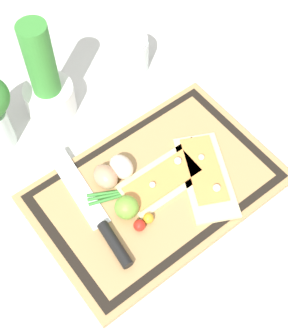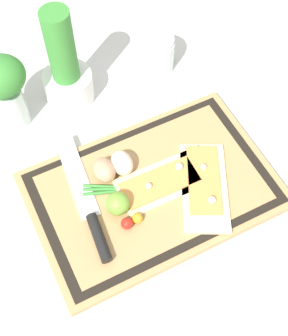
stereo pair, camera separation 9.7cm
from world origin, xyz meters
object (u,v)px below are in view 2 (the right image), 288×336
egg_brown (104,170)px  herb_pot (66,71)px  knife (91,216)px  cherry_tomato_red (127,223)px  lime (118,204)px  sauce_jar (156,55)px  pizza_slice_far (165,181)px  egg_pink (122,163)px  herb_glass (3,87)px  pizza_slice_near (204,185)px  cherry_tomato_yellow (137,218)px

egg_brown → herb_pot: herb_pot is taller
knife → cherry_tomato_red: (0.06, -0.05, 0.00)m
lime → sauce_jar: size_ratio=0.52×
pizza_slice_far → egg_pink: bearing=133.6°
egg_pink → herb_glass: size_ratio=0.30×
pizza_slice_near → pizza_slice_far: size_ratio=1.10×
cherry_tomato_red → herb_pot: herb_pot is taller
herb_pot → sauce_jar: 0.23m
egg_brown → herb_glass: size_ratio=0.30×
pizza_slice_far → knife: (-0.17, -0.01, 0.00)m
pizza_slice_near → sauce_jar: 0.36m
sauce_jar → egg_pink: bearing=-130.1°
egg_pink → herb_pot: bearing=94.6°
knife → cherry_tomato_red: size_ratio=12.84×
pizza_slice_near → egg_pink: 0.18m
pizza_slice_near → herb_pot: bearing=112.9°
knife → egg_pink: 0.13m
egg_pink → cherry_tomato_yellow: bearing=-101.3°
cherry_tomato_red → knife: bearing=138.6°
pizza_slice_far → egg_brown: (-0.10, 0.07, 0.02)m
egg_brown → sauce_jar: sauce_jar is taller
herb_pot → herb_glass: bearing=-176.8°
pizza_slice_near → pizza_slice_far: bearing=145.5°
lime → cherry_tomato_yellow: 0.05m
sauce_jar → cherry_tomato_yellow: bearing=-122.1°
egg_brown → egg_pink: (0.04, -0.00, 0.00)m
egg_pink → cherry_tomato_red: egg_pink is taller
knife → egg_brown: (0.06, 0.08, 0.01)m
pizza_slice_far → egg_pink: 0.10m
cherry_tomato_yellow → herb_pot: bearing=89.3°
knife → herb_glass: bearing=100.1°
egg_pink → cherry_tomato_red: (-0.05, -0.12, -0.01)m
cherry_tomato_red → sauce_jar: (0.25, 0.37, 0.01)m
lime → cherry_tomato_yellow: (0.02, -0.04, -0.01)m
herb_pot → herb_glass: herb_pot is taller
lime → sauce_jar: (0.25, 0.32, -0.00)m
cherry_tomato_red → herb_glass: herb_glass is taller
herb_glass → sauce_jar: bearing=0.5°
cherry_tomato_yellow → pizza_slice_near: bearing=2.5°
sauce_jar → lime: bearing=-127.8°
lime → herb_pot: (0.03, 0.33, 0.04)m
pizza_slice_near → herb_pot: (-0.15, 0.36, 0.06)m
knife → egg_brown: bearing=49.7°
cherry_tomato_red → egg_pink: bearing=68.8°
egg_brown → herb_glass: (-0.12, 0.24, 0.07)m
egg_brown → sauce_jar: (0.24, 0.24, -0.00)m
sauce_jar → knife: bearing=-134.2°
pizza_slice_near → lime: size_ratio=4.70×
lime → herb_pot: bearing=85.2°
herb_pot → sauce_jar: (0.22, -0.00, -0.05)m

